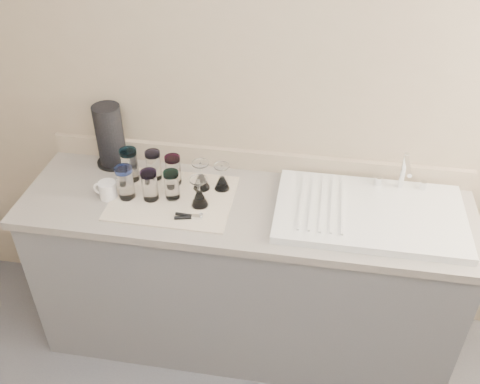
% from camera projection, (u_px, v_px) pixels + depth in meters
% --- Properties ---
extents(room_envelope, '(3.54, 3.50, 2.52)m').
position_uv_depth(room_envelope, '(154.00, 307.00, 1.08)').
color(room_envelope, '#515156').
rests_on(room_envelope, ground).
extents(counter_unit, '(2.06, 0.62, 0.90)m').
position_uv_depth(counter_unit, '(245.00, 274.00, 2.69)').
color(counter_unit, slate).
rests_on(counter_unit, ground).
extents(sink_unit, '(0.82, 0.50, 0.22)m').
position_uv_depth(sink_unit, '(370.00, 213.00, 2.34)').
color(sink_unit, white).
rests_on(sink_unit, counter_unit).
extents(dish_towel, '(0.55, 0.42, 0.01)m').
position_uv_depth(dish_towel, '(173.00, 198.00, 2.45)').
color(dish_towel, silver).
rests_on(dish_towel, counter_unit).
extents(tumbler_teal, '(0.08, 0.08, 0.16)m').
position_uv_depth(tumbler_teal, '(130.00, 165.00, 2.51)').
color(tumbler_teal, white).
rests_on(tumbler_teal, dish_towel).
extents(tumbler_cyan, '(0.07, 0.07, 0.15)m').
position_uv_depth(tumbler_cyan, '(154.00, 165.00, 2.53)').
color(tumbler_cyan, white).
rests_on(tumbler_cyan, dish_towel).
extents(tumbler_purple, '(0.07, 0.07, 0.15)m').
position_uv_depth(tumbler_purple, '(173.00, 170.00, 2.49)').
color(tumbler_purple, white).
rests_on(tumbler_purple, dish_towel).
extents(tumbler_magenta, '(0.08, 0.08, 0.16)m').
position_uv_depth(tumbler_magenta, '(125.00, 182.00, 2.40)').
color(tumbler_magenta, white).
rests_on(tumbler_magenta, dish_towel).
extents(tumbler_blue, '(0.07, 0.07, 0.15)m').
position_uv_depth(tumbler_blue, '(150.00, 185.00, 2.39)').
color(tumbler_blue, white).
rests_on(tumbler_blue, dish_towel).
extents(tumbler_lavender, '(0.07, 0.07, 0.14)m').
position_uv_depth(tumbler_lavender, '(172.00, 185.00, 2.40)').
color(tumbler_lavender, white).
rests_on(tumbler_lavender, dish_towel).
extents(goblet_back_left, '(0.08, 0.08, 0.14)m').
position_uv_depth(goblet_back_left, '(201.00, 179.00, 2.48)').
color(goblet_back_left, white).
rests_on(goblet_back_left, dish_towel).
extents(goblet_back_right, '(0.07, 0.07, 0.13)m').
position_uv_depth(goblet_back_right, '(222.00, 181.00, 2.48)').
color(goblet_back_right, white).
rests_on(goblet_back_right, dish_towel).
extents(goblet_front_left, '(0.08, 0.08, 0.14)m').
position_uv_depth(goblet_front_left, '(199.00, 196.00, 2.37)').
color(goblet_front_left, white).
rests_on(goblet_front_left, dish_towel).
extents(can_opener, '(0.12, 0.05, 0.02)m').
position_uv_depth(can_opener, '(189.00, 216.00, 2.32)').
color(can_opener, silver).
rests_on(can_opener, dish_towel).
extents(white_mug, '(0.12, 0.09, 0.08)m').
position_uv_depth(white_mug, '(107.00, 190.00, 2.43)').
color(white_mug, white).
rests_on(white_mug, counter_unit).
extents(paper_towel_roll, '(0.17, 0.17, 0.32)m').
position_uv_depth(paper_towel_roll, '(110.00, 136.00, 2.60)').
color(paper_towel_roll, black).
rests_on(paper_towel_roll, counter_unit).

